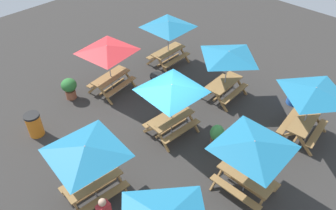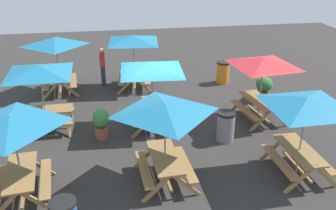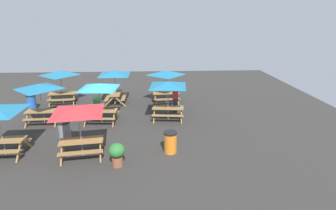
% 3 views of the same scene
% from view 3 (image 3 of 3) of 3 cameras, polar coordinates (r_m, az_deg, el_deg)
% --- Properties ---
extents(ground_plane, '(29.94, 29.94, 0.00)m').
position_cam_3_polar(ground_plane, '(15.39, -13.84, -3.82)').
color(ground_plane, '#33302D').
rests_on(ground_plane, ground).
extents(picnic_table_0, '(2.81, 2.81, 2.34)m').
position_cam_3_polar(picnic_table_0, '(14.83, 0.00, 3.99)').
color(picnic_table_0, olive).
rests_on(picnic_table_0, ground).
extents(picnic_table_1, '(2.80, 2.80, 2.34)m').
position_cam_3_polar(picnic_table_1, '(11.36, -18.97, -1.66)').
color(picnic_table_1, olive).
rests_on(picnic_table_1, ground).
extents(picnic_table_2, '(2.15, 2.15, 2.34)m').
position_cam_3_polar(picnic_table_2, '(17.90, -0.44, 6.52)').
color(picnic_table_2, olive).
rests_on(picnic_table_2, ground).
extents(picnic_table_3, '(2.82, 2.82, 2.34)m').
position_cam_3_polar(picnic_table_3, '(14.86, -14.78, 3.40)').
color(picnic_table_3, olive).
rests_on(picnic_table_3, ground).
extents(picnic_table_5, '(2.20, 2.20, 2.34)m').
position_cam_3_polar(picnic_table_5, '(19.22, -22.43, 5.96)').
color(picnic_table_5, olive).
rests_on(picnic_table_5, ground).
extents(picnic_table_6, '(2.09, 2.09, 2.34)m').
position_cam_3_polar(picnic_table_6, '(15.93, -26.20, 3.08)').
color(picnic_table_6, olive).
rests_on(picnic_table_6, ground).
extents(picnic_table_7, '(2.83, 2.83, 2.34)m').
position_cam_3_polar(picnic_table_7, '(18.22, -11.57, 6.36)').
color(picnic_table_7, olive).
rests_on(picnic_table_7, ground).
extents(trash_bin_blue, '(0.59, 0.59, 0.98)m').
position_cam_3_polar(trash_bin_blue, '(19.15, -27.59, 0.56)').
color(trash_bin_blue, blue).
rests_on(trash_bin_blue, ground).
extents(trash_bin_orange, '(0.59, 0.59, 0.98)m').
position_cam_3_polar(trash_bin_orange, '(11.66, 0.52, -8.07)').
color(trash_bin_orange, orange).
rests_on(trash_bin_orange, ground).
extents(trash_bin_gray, '(0.59, 0.59, 0.98)m').
position_cam_3_polar(trash_bin_gray, '(13.71, -21.61, -5.24)').
color(trash_bin_gray, gray).
rests_on(trash_bin_gray, ground).
extents(potted_plant_0, '(0.66, 0.66, 0.97)m').
position_cam_3_polar(potted_plant_0, '(10.82, -11.05, -10.21)').
color(potted_plant_0, '#935138').
rests_on(potted_plant_0, ground).
extents(potted_plant_1, '(0.53, 0.53, 1.05)m').
position_cam_3_polar(potted_plant_1, '(17.00, -15.15, 0.25)').
color(potted_plant_1, '#935138').
rests_on(potted_plant_1, ground).
extents(person_standing, '(0.37, 0.23, 1.67)m').
position_cam_3_polar(person_standing, '(16.45, 1.58, 1.47)').
color(person_standing, '#2D334C').
rests_on(person_standing, ground).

